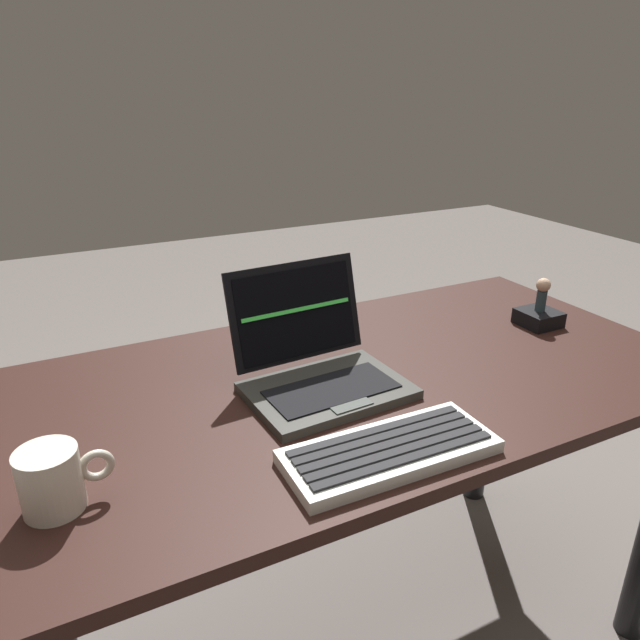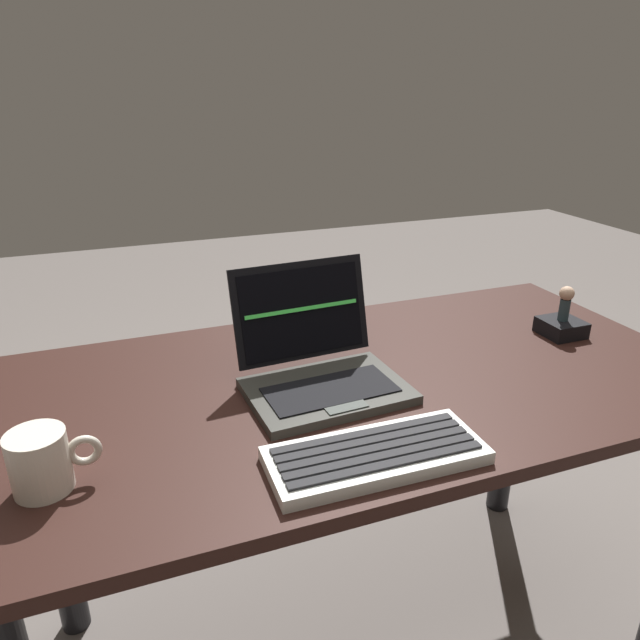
{
  "view_description": "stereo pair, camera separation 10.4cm",
  "coord_description": "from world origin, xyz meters",
  "px_view_note": "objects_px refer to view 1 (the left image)",
  "views": [
    {
      "loc": [
        -0.53,
        -0.89,
        1.27
      ],
      "look_at": [
        -0.1,
        -0.03,
        0.87
      ],
      "focal_mm": 32.88,
      "sensor_mm": 36.0,
      "label": 1
    },
    {
      "loc": [
        -0.44,
        -0.93,
        1.27
      ],
      "look_at": [
        -0.1,
        -0.03,
        0.87
      ],
      "focal_mm": 32.88,
      "sensor_mm": 36.0,
      "label": 2
    }
  ],
  "objects_px": {
    "coffee_mug": "(52,480)",
    "figurine": "(542,292)",
    "figurine_stand": "(538,318)",
    "laptop_front": "(318,366)",
    "external_keyboard": "(390,451)"
  },
  "relations": [
    {
      "from": "coffee_mug",
      "to": "figurine",
      "type": "bearing_deg",
      "value": 9.43
    },
    {
      "from": "figurine_stand",
      "to": "figurine",
      "type": "relative_size",
      "value": 1.08
    },
    {
      "from": "laptop_front",
      "to": "figurine",
      "type": "relative_size",
      "value": 3.73
    },
    {
      "from": "figurine_stand",
      "to": "figurine",
      "type": "bearing_deg",
      "value": 0.0
    },
    {
      "from": "laptop_front",
      "to": "figurine",
      "type": "bearing_deg",
      "value": 3.32
    },
    {
      "from": "figurine_stand",
      "to": "laptop_front",
      "type": "bearing_deg",
      "value": -176.68
    },
    {
      "from": "figurine",
      "to": "coffee_mug",
      "type": "height_order",
      "value": "figurine"
    },
    {
      "from": "external_keyboard",
      "to": "figurine_stand",
      "type": "distance_m",
      "value": 0.67
    },
    {
      "from": "external_keyboard",
      "to": "figurine",
      "type": "distance_m",
      "value": 0.67
    },
    {
      "from": "figurine_stand",
      "to": "external_keyboard",
      "type": "bearing_deg",
      "value": -154.67
    },
    {
      "from": "laptop_front",
      "to": "figurine",
      "type": "height_order",
      "value": "laptop_front"
    },
    {
      "from": "laptop_front",
      "to": "coffee_mug",
      "type": "xyz_separation_m",
      "value": [
        -0.47,
        -0.14,
        0.0
      ]
    },
    {
      "from": "laptop_front",
      "to": "figurine_stand",
      "type": "height_order",
      "value": "laptop_front"
    },
    {
      "from": "figurine_stand",
      "to": "coffee_mug",
      "type": "relative_size",
      "value": 0.69
    },
    {
      "from": "figurine_stand",
      "to": "figurine",
      "type": "distance_m",
      "value": 0.07
    }
  ]
}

